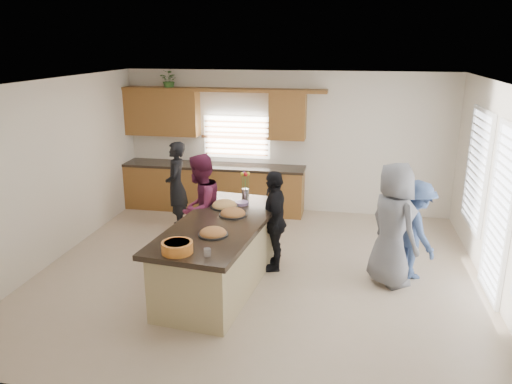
% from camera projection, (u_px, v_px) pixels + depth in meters
% --- Properties ---
extents(floor, '(6.50, 6.50, 0.00)m').
position_uv_depth(floor, '(259.00, 272.00, 7.52)').
color(floor, '#BEA68D').
rests_on(floor, ground).
extents(room_shell, '(6.52, 6.02, 2.81)m').
position_uv_depth(room_shell, '(259.00, 148.00, 6.97)').
color(room_shell, silver).
rests_on(room_shell, ground).
extents(back_cabinetry, '(4.08, 0.66, 2.46)m').
position_uv_depth(back_cabinetry, '(212.00, 166.00, 10.09)').
color(back_cabinetry, brown).
rests_on(back_cabinetry, ground).
extents(right_wall_glazing, '(0.06, 4.00, 2.25)m').
position_uv_depth(right_wall_glazing, '(502.00, 202.00, 6.44)').
color(right_wall_glazing, white).
rests_on(right_wall_glazing, ground).
extents(island, '(1.44, 2.81, 0.95)m').
position_uv_depth(island, '(221.00, 255.00, 7.00)').
color(island, tan).
rests_on(island, ground).
extents(platter_front, '(0.39, 0.39, 0.16)m').
position_uv_depth(platter_front, '(213.00, 233.00, 6.38)').
color(platter_front, black).
rests_on(platter_front, island).
extents(platter_mid, '(0.40, 0.40, 0.16)m').
position_uv_depth(platter_mid, '(233.00, 214.00, 7.10)').
color(platter_mid, black).
rests_on(platter_mid, island).
extents(platter_back, '(0.41, 0.41, 0.17)m').
position_uv_depth(platter_back, '(224.00, 206.00, 7.46)').
color(platter_back, black).
rests_on(platter_back, island).
extents(salad_bowl, '(0.37, 0.37, 0.13)m').
position_uv_depth(salad_bowl, '(177.00, 247.00, 5.85)').
color(salad_bowl, orange).
rests_on(salad_bowl, island).
extents(clear_cup, '(0.08, 0.08, 0.09)m').
position_uv_depth(clear_cup, '(207.00, 252.00, 5.76)').
color(clear_cup, white).
rests_on(clear_cup, island).
extents(plate_stack, '(0.21, 0.21, 0.04)m').
position_uv_depth(plate_stack, '(242.00, 203.00, 7.59)').
color(plate_stack, '#B48DCD').
rests_on(plate_stack, island).
extents(flower_vase, '(0.14, 0.14, 0.44)m').
position_uv_depth(flower_vase, '(245.00, 184.00, 7.79)').
color(flower_vase, silver).
rests_on(flower_vase, island).
extents(potted_plant, '(0.44, 0.41, 0.39)m').
position_uv_depth(potted_plant, '(170.00, 80.00, 9.83)').
color(potted_plant, '#3F712D').
rests_on(potted_plant, back_cabinetry).
extents(woman_left_back, '(0.51, 0.66, 1.62)m').
position_uv_depth(woman_left_back, '(176.00, 186.00, 9.10)').
color(woman_left_back, black).
rests_on(woman_left_back, ground).
extents(woman_left_mid, '(0.83, 0.96, 1.71)m').
position_uv_depth(woman_left_mid, '(200.00, 208.00, 7.72)').
color(woman_left_mid, '#5E1C38').
rests_on(woman_left_mid, ground).
extents(woman_left_front, '(0.54, 0.95, 1.53)m').
position_uv_depth(woman_left_front, '(274.00, 220.00, 7.45)').
color(woman_left_front, black).
rests_on(woman_left_front, ground).
extents(woman_right_back, '(0.84, 1.07, 1.46)m').
position_uv_depth(woman_right_back, '(415.00, 230.00, 7.20)').
color(woman_right_back, '#3A5180').
rests_on(woman_right_back, ground).
extents(woman_right_front, '(0.95, 1.04, 1.78)m').
position_uv_depth(woman_right_front, '(393.00, 225.00, 6.93)').
color(woman_right_front, slate).
rests_on(woman_right_front, ground).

